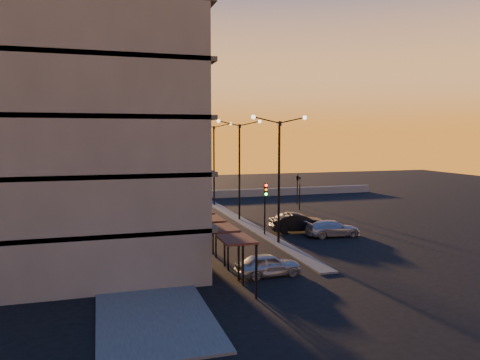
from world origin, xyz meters
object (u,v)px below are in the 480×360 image
traffic_light_main (265,200)px  car_wagon (333,228)px  car_hatchback (268,265)px  car_sedan (298,222)px  streetlamp_mid (239,162)px

traffic_light_main → car_wagon: (5.11, -1.73, -2.24)m
car_hatchback → car_wagon: size_ratio=0.86×
car_sedan → car_wagon: size_ratio=1.07×
car_wagon → streetlamp_mid: bearing=32.5°
car_wagon → traffic_light_main: bearing=73.8°
traffic_light_main → car_wagon: 5.85m
streetlamp_mid → car_wagon: streetlamp_mid is taller
traffic_light_main → car_wagon: bearing=-18.7°
car_sedan → car_wagon: car_sedan is taller
traffic_light_main → car_sedan: size_ratio=0.89×
streetlamp_mid → traffic_light_main: (0.00, -7.13, -2.70)m
car_hatchback → traffic_light_main: bearing=-22.2°
streetlamp_mid → car_hatchback: bearing=-101.5°
traffic_light_main → car_hatchback: bearing=-109.2°
car_hatchback → car_sedan: 12.69m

